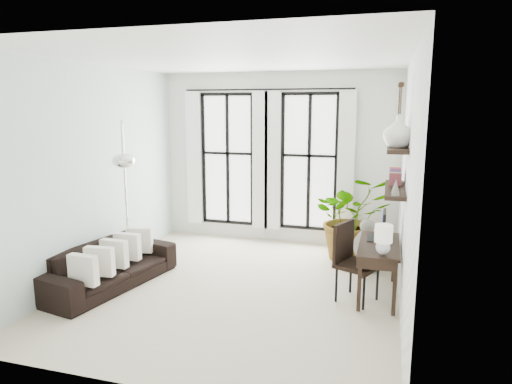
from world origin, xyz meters
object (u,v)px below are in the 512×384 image
at_px(sofa, 109,266).
at_px(buddha, 366,248).
at_px(arc_lamp, 124,160).
at_px(plant, 352,217).
at_px(desk, 379,248).
at_px(desk_chair, 351,257).

xyz_separation_m(sofa, buddha, (3.54, 1.74, 0.04)).
bearing_deg(arc_lamp, buddha, 21.79).
xyz_separation_m(plant, buddha, (0.28, -0.46, -0.38)).
bearing_deg(sofa, plant, -44.59).
bearing_deg(desk, sofa, -169.89).
bearing_deg(buddha, sofa, -153.88).
height_order(plant, buddha, plant).
xyz_separation_m(desk, desk_chair, (-0.35, -0.16, -0.10)).
bearing_deg(arc_lamp, plant, 30.16).
bearing_deg(desk, buddha, 100.78).
bearing_deg(desk_chair, desk, 48.28).
relative_size(sofa, desk_chair, 2.00).
distance_m(sofa, desk_chair, 3.45).
bearing_deg(sofa, desk_chair, -70.08).
xyz_separation_m(plant, desk, (0.48, -1.53, -0.03)).
bearing_deg(arc_lamp, desk_chair, 2.50).
relative_size(plant, desk, 1.16).
height_order(desk, desk_chair, desk).
distance_m(arc_lamp, buddha, 3.98).
xyz_separation_m(sofa, arc_lamp, (0.10, 0.36, 1.50)).
xyz_separation_m(sofa, desk_chair, (3.40, 0.51, 0.29)).
distance_m(desk, buddha, 1.14).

